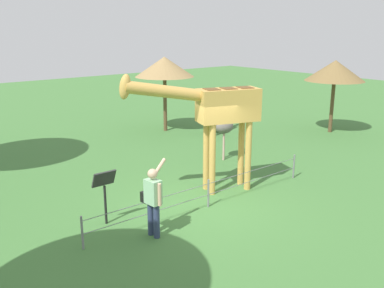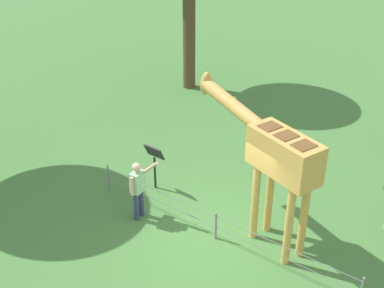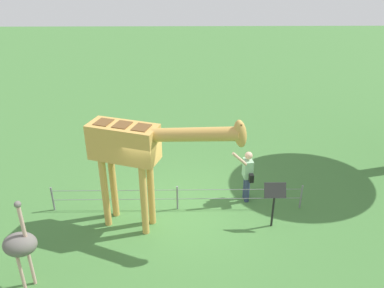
% 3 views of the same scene
% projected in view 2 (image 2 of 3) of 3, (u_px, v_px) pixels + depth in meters
% --- Properties ---
extents(ground_plane, '(60.00, 60.00, 0.00)m').
position_uv_depth(ground_plane, '(219.00, 235.00, 12.38)').
color(ground_plane, '#427538').
extents(giraffe, '(3.82, 1.71, 3.42)m').
position_uv_depth(giraffe, '(273.00, 154.00, 11.18)').
color(giraffe, gold).
rests_on(giraffe, ground_plane).
extents(visitor, '(0.65, 0.58, 1.69)m').
position_uv_depth(visitor, '(138.00, 187.00, 12.58)').
color(visitor, navy).
rests_on(visitor, ground_plane).
extents(info_sign, '(0.56, 0.21, 1.32)m').
position_uv_depth(info_sign, '(154.00, 158.00, 13.69)').
color(info_sign, black).
rests_on(info_sign, ground_plane).
extents(wire_fence, '(7.05, 0.05, 0.75)m').
position_uv_depth(wire_fence, '(216.00, 225.00, 12.09)').
color(wire_fence, slate).
rests_on(wire_fence, ground_plane).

